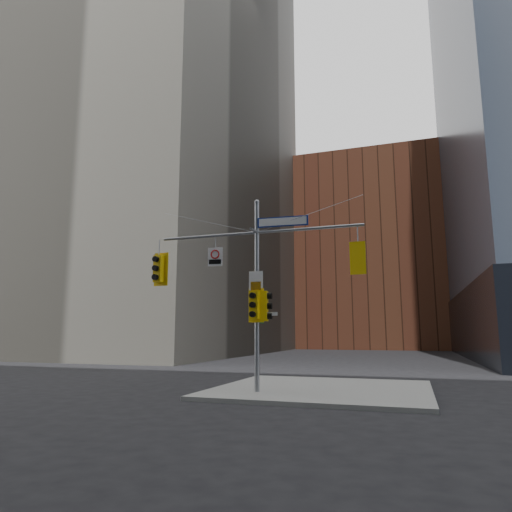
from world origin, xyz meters
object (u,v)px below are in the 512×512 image
Objects in this scene: traffic_light_east_arm at (358,259)px; regulatory_sign_arm at (215,256)px; traffic_light_pole_front at (255,305)px; street_sign_blade at (283,222)px; traffic_light_west_arm at (159,269)px; signal_assembly at (257,274)px; traffic_light_pole_side at (265,306)px.

regulatory_sign_arm is (-5.47, -0.02, 0.37)m from traffic_light_east_arm.
traffic_light_east_arm is 4.08m from traffic_light_pole_front.
street_sign_blade is 2.97m from regulatory_sign_arm.
regulatory_sign_arm is (2.51, -0.03, 0.37)m from traffic_light_west_arm.
traffic_light_pole_front is at bearing -169.38° from street_sign_blade.
traffic_light_pole_front is (0.00, -0.27, -1.18)m from signal_assembly.
traffic_light_pole_side is 0.43m from traffic_light_pole_front.
traffic_light_west_arm is at bearing 83.01° from traffic_light_pole_side.
traffic_light_pole_front is (-0.33, -0.28, 0.03)m from traffic_light_pole_side.
traffic_light_west_arm reaches higher than traffic_light_pole_front.
traffic_light_east_arm reaches higher than traffic_light_pole_side.
regulatory_sign_arm is (-2.04, -0.03, 1.97)m from traffic_light_pole_side.
traffic_light_east_arm is at bearing -4.32° from street_sign_blade.
regulatory_sign_arm is at bearing 175.18° from traffic_light_pole_front.
traffic_light_pole_side is (-3.43, 0.01, -1.59)m from traffic_light_east_arm.
regulatory_sign_arm reaches higher than traffic_light_west_arm.
traffic_light_west_arm is (-4.22, 0.01, 0.38)m from signal_assembly.
traffic_light_pole_side is at bearing 3.21° from traffic_light_east_arm.
regulatory_sign_arm is (-1.71, -0.02, 0.76)m from signal_assembly.
signal_assembly is at bearing -4.77° from regulatory_sign_arm.
regulatory_sign_arm is at bearing 4.44° from traffic_light_west_arm.
signal_assembly is 3.78m from traffic_light_east_arm.
traffic_light_west_arm is 7.98m from traffic_light_east_arm.
traffic_light_east_arm is 3.15m from street_sign_blade.
signal_assembly is 4.15× the size of street_sign_blade.
traffic_light_pole_side is 1.51× the size of regulatory_sign_arm.
traffic_light_pole_front is (4.22, -0.28, -1.57)m from traffic_light_west_arm.
regulatory_sign_arm is (-1.71, 0.25, 1.94)m from traffic_light_pole_front.
traffic_light_pole_front reaches higher than traffic_light_pole_side.
street_sign_blade reaches higher than regulatory_sign_arm.
street_sign_blade is (5.24, -0.01, 1.55)m from traffic_light_west_arm.
traffic_light_east_arm is at bearing 5.12° from traffic_light_west_arm.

